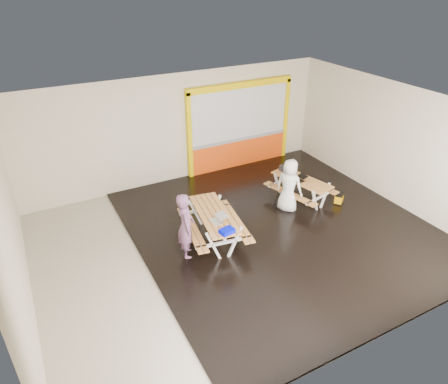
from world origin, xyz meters
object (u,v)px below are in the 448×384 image
person_right (289,186)px  fluke_bag (339,198)px  picnic_table_left (214,220)px  dark_case (282,203)px  laptop_right (300,179)px  blue_pouch (227,231)px  toolbox (286,167)px  picnic_table_right (301,184)px  person_left (186,226)px  backpack (291,168)px  laptop_left (218,219)px

person_right → fluke_bag: size_ratio=3.84×
picnic_table_left → dark_case: (2.54, 0.59, -0.52)m
dark_case → laptop_right: bearing=-1.7°
person_right → blue_pouch: size_ratio=4.75×
person_right → toolbox: (0.56, 0.96, 0.05)m
blue_pouch → toolbox: size_ratio=0.83×
picnic_table_right → person_left: person_left is taller
picnic_table_right → fluke_bag: 1.21m
picnic_table_left → fluke_bag: picnic_table_left is taller
blue_pouch → dark_case: (2.64, 1.49, -0.76)m
backpack → dark_case: backpack is taller
picnic_table_left → person_right: bearing=8.5°
person_right → toolbox: size_ratio=3.93×
blue_pouch → toolbox: (3.26, 2.25, -0.05)m
person_left → toolbox: person_left is taller
laptop_right → backpack: size_ratio=0.92×
person_right → laptop_right: bearing=-100.4°
laptop_right → person_left: bearing=-168.4°
laptop_right → toolbox: size_ratio=0.88×
laptop_left → blue_pouch: 0.54m
picnic_table_right → backpack: size_ratio=5.41×
blue_pouch → laptop_left: bearing=85.4°
person_right → dark_case: 0.70m
backpack → person_right: bearing=-128.6°
picnic_table_left → person_left: size_ratio=1.33×
laptop_left → toolbox: bearing=28.0°
laptop_left → backpack: laptop_left is taller
dark_case → fluke_bag: (1.59, -0.67, 0.08)m
backpack → picnic_table_right: bearing=-105.0°
laptop_right → dark_case: 0.89m
backpack → toolbox: bearing=-161.4°
person_left → toolbox: bearing=-52.0°
toolbox → backpack: 0.33m
laptop_right → blue_pouch: size_ratio=1.07×
toolbox → backpack: (0.28, 0.10, -0.15)m
picnic_table_right → person_left: bearing=-168.2°
picnic_table_left → backpack: bearing=22.8°
picnic_table_left → person_left: 0.93m
person_right → dark_case: person_right is taller
dark_case → picnic_table_right: bearing=1.6°
blue_pouch → backpack: size_ratio=0.86×
picnic_table_left → laptop_left: laptop_left is taller
backpack → dark_case: bearing=-136.4°
picnic_table_left → backpack: backpack is taller
backpack → dark_case: size_ratio=1.05×
laptop_left → fluke_bag: size_ratio=0.96×
laptop_right → fluke_bag: 1.35m
person_left → laptop_right: (3.98, 0.82, -0.08)m
blue_pouch → laptop_right: bearing=24.5°
blue_pouch → person_left: bearing=139.1°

